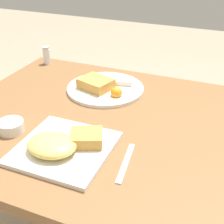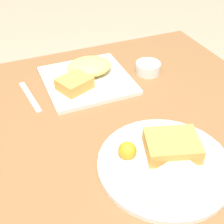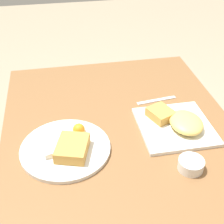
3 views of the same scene
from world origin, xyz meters
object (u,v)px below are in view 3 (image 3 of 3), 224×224
(plate_square_near, at_px, (177,123))
(sauce_ramekin, at_px, (191,164))
(plate_oval_far, at_px, (66,147))
(butter_knife, at_px, (156,100))

(plate_square_near, distance_m, sauce_ramekin, 0.21)
(sauce_ramekin, bearing_deg, plate_square_near, -8.17)
(sauce_ramekin, bearing_deg, plate_oval_far, 67.56)
(plate_square_near, relative_size, plate_oval_far, 0.86)
(plate_square_near, height_order, plate_oval_far, plate_square_near)
(plate_square_near, distance_m, plate_oval_far, 0.42)
(butter_knife, bearing_deg, sauce_ramekin, 81.60)
(plate_square_near, height_order, butter_knife, plate_square_near)
(plate_oval_far, distance_m, butter_knife, 0.46)
(sauce_ramekin, xyz_separation_m, butter_knife, (0.39, -0.01, -0.02))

